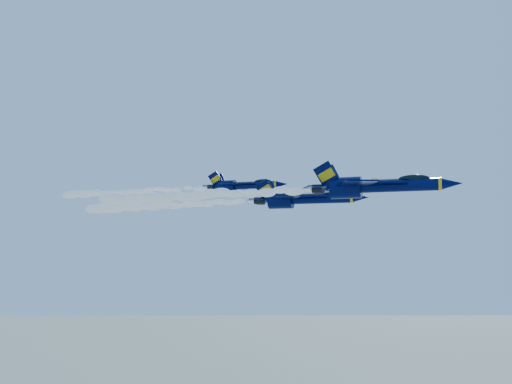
% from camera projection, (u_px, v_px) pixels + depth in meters
% --- Properties ---
extents(jet_lead, '(19.78, 16.23, 7.35)m').
position_uv_depth(jet_lead, '(375.00, 186.00, 68.29)').
color(jet_lead, '#000632').
extents(smoke_trail_jet_lead, '(35.54, 2.20, 1.98)m').
position_uv_depth(smoke_trail_jet_lead, '(201.00, 195.00, 76.69)').
color(smoke_trail_jet_lead, white).
extents(jet_second, '(19.85, 16.29, 7.38)m').
position_uv_depth(jet_second, '(303.00, 199.00, 86.26)').
color(jet_second, '#000632').
extents(smoke_trail_jet_second, '(35.54, 2.21, 1.99)m').
position_uv_depth(smoke_trail_jet_second, '(168.00, 205.00, 94.67)').
color(smoke_trail_jet_second, white).
extents(jet_third, '(16.34, 13.41, 6.07)m').
position_uv_depth(jet_third, '(242.00, 185.00, 98.13)').
color(jet_third, '#000632').
extents(smoke_trail_jet_third, '(35.54, 1.82, 1.64)m').
position_uv_depth(smoke_trail_jet_third, '(133.00, 192.00, 106.07)').
color(smoke_trail_jet_third, white).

